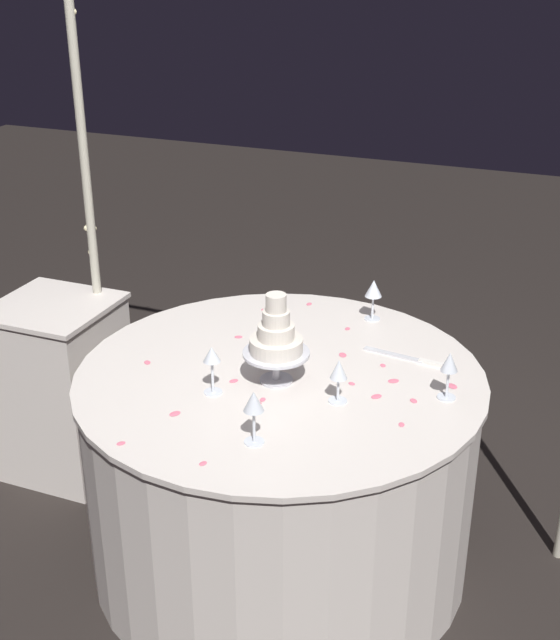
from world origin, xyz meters
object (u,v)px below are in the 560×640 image
(main_table, at_px, (280,468))
(side_table, at_px, (62,388))
(wine_glass_1, at_px, (449,365))
(cake_knife, at_px, (409,358))
(decorative_arch, at_px, (321,168))
(tiered_cake, at_px, (276,339))
(wine_glass_4, at_px, (339,372))
(wine_glass_0, at_px, (212,358))
(wine_glass_3, at_px, (254,404))
(wine_glass_2, at_px, (374,290))

(main_table, distance_m, side_table, 1.08)
(wine_glass_1, relative_size, cake_knife, 0.54)
(decorative_arch, xyz_separation_m, main_table, (0.00, -0.38, -0.99))
(tiered_cake, xyz_separation_m, wine_glass_4, (0.23, -0.05, -0.05))
(tiered_cake, relative_size, cake_knife, 1.05)
(decorative_arch, distance_m, wine_glass_1, 0.81)
(decorative_arch, bearing_deg, tiered_cake, -88.70)
(wine_glass_0, bearing_deg, wine_glass_4, 13.87)
(side_table, xyz_separation_m, wine_glass_4, (1.30, -0.31, 0.49))
(main_table, distance_m, cake_knife, 0.60)
(side_table, bearing_deg, wine_glass_0, -23.76)
(tiered_cake, height_order, wine_glass_3, tiered_cake)
(side_table, height_order, wine_glass_3, wine_glass_3)
(main_table, xyz_separation_m, wine_glass_3, (0.09, -0.42, 0.51))
(wine_glass_1, bearing_deg, main_table, -175.46)
(wine_glass_4, bearing_deg, wine_glass_3, -115.50)
(tiered_cake, xyz_separation_m, cake_knife, (0.37, 0.32, -0.15))
(main_table, distance_m, tiered_cake, 0.54)
(side_table, xyz_separation_m, wine_glass_3, (1.15, -0.62, 0.51))
(tiered_cake, bearing_deg, decorative_arch, 91.30)
(main_table, distance_m, wine_glass_0, 0.56)
(wine_glass_1, distance_m, wine_glass_3, 0.66)
(wine_glass_1, distance_m, wine_glass_2, 0.63)
(wine_glass_4, bearing_deg, side_table, 166.79)
(side_table, height_order, wine_glass_2, wine_glass_2)
(decorative_arch, relative_size, main_table, 1.52)
(main_table, xyz_separation_m, wine_glass_1, (0.55, 0.04, 0.50))
(wine_glass_1, relative_size, wine_glass_2, 1.00)
(wine_glass_2, height_order, wine_glass_4, wine_glass_2)
(wine_glass_4, bearing_deg, wine_glass_0, -166.13)
(side_table, xyz_separation_m, cake_knife, (1.44, 0.06, 0.39))
(main_table, relative_size, wine_glass_2, 8.60)
(tiered_cake, xyz_separation_m, wine_glass_0, (-0.16, -0.15, -0.03))
(decorative_arch, height_order, wine_glass_1, decorative_arch)
(wine_glass_1, height_order, wine_glass_4, wine_glass_1)
(main_table, bearing_deg, wine_glass_3, -78.12)
(main_table, bearing_deg, decorative_arch, 90.16)
(wine_glass_2, relative_size, cake_knife, 0.54)
(tiered_cake, bearing_deg, wine_glass_0, -137.26)
(tiered_cake, bearing_deg, wine_glass_3, -77.70)
(tiered_cake, distance_m, wine_glass_3, 0.38)
(wine_glass_1, xyz_separation_m, wine_glass_2, (-0.39, 0.49, 0.00))
(wine_glass_1, bearing_deg, tiered_cake, -169.68)
(wine_glass_3, height_order, cake_knife, wine_glass_3)
(wine_glass_0, xyz_separation_m, wine_glass_4, (0.39, 0.10, -0.02))
(decorative_arch, xyz_separation_m, wine_glass_0, (-0.15, -0.58, -0.49))
(wine_glass_3, height_order, wine_glass_4, wine_glass_3)
(tiered_cake, xyz_separation_m, wine_glass_1, (0.54, 0.10, -0.04))
(tiered_cake, distance_m, wine_glass_2, 0.61)
(main_table, bearing_deg, wine_glass_1, 4.54)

